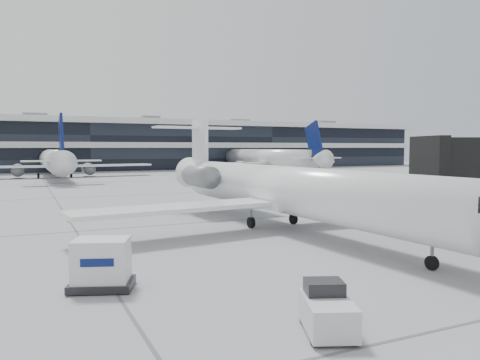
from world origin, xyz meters
TOP-DOWN VIEW (x-y plane):
  - ground at (0.00, 0.00)m, footprint 220.00×220.00m
  - terminal at (0.00, 82.00)m, footprint 170.00×22.00m
  - bg_jet_center at (-8.00, 55.00)m, footprint 32.00×40.00m
  - bg_jet_right at (32.00, 55.00)m, footprint 32.00×40.00m
  - regional_jet at (1.61, -4.37)m, footprint 25.49×31.82m
  - baggage_tug at (-5.45, -18.82)m, footprint 1.91×2.37m
  - cargo_uld at (-10.36, -12.27)m, footprint 2.56×2.24m
  - traffic_cone at (-9.98, 4.00)m, footprint 0.48×0.48m

SIDE VIEW (x-z plane):
  - ground at x=0.00m, z-range 0.00..0.00m
  - bg_jet_center at x=-8.00m, z-range -4.80..4.80m
  - bg_jet_right at x=32.00m, z-range -4.80..4.80m
  - traffic_cone at x=-9.98m, z-range -0.02..0.57m
  - baggage_tug at x=-5.45m, z-range -0.07..1.25m
  - cargo_uld at x=-10.36m, z-range 0.01..1.75m
  - regional_jet at x=1.61m, z-range -1.16..6.18m
  - terminal at x=0.00m, z-range 0.00..10.00m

